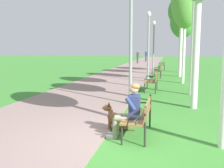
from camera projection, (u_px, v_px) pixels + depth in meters
ground_plane at (115, 143)px, 5.55m from camera, size 120.00×120.00×0.00m
paved_path at (138, 66)px, 29.26m from camera, size 4.09×60.00×0.04m
park_bench_near at (140, 114)px, 5.98m from camera, size 0.55×1.50×0.85m
park_bench_mid at (152, 80)px, 12.14m from camera, size 0.55×1.50×0.85m
park_bench_far at (158, 70)px, 17.76m from camera, size 0.55×1.50×0.85m
park_bench_furthest at (163, 64)px, 23.88m from camera, size 0.55×1.50×0.85m
person_seated_on_near_bench at (130, 109)px, 5.77m from camera, size 0.74×0.49×1.25m
dog_brown at (117, 120)px, 6.38m from camera, size 0.83×0.32×0.71m
lamp_post_near at (131, 47)px, 9.01m from camera, size 0.24×0.24×3.93m
lamp_post_mid at (148, 46)px, 15.23m from camera, size 0.24×0.24×4.10m
lamp_post_far at (154, 47)px, 20.36m from camera, size 0.24×0.24×4.09m
birch_tree_fourth at (186, 1)px, 14.39m from camera, size 1.60×1.45×6.18m
birch_tree_fifth at (182, 12)px, 17.85m from camera, size 1.88×2.01×5.56m
birch_tree_sixth at (183, 22)px, 21.13m from camera, size 2.02×2.07×5.41m
pedestrian_distant at (138, 57)px, 33.90m from camera, size 0.32×0.22×1.65m
pedestrian_further_distant at (146, 56)px, 38.32m from camera, size 0.32×0.22×1.65m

